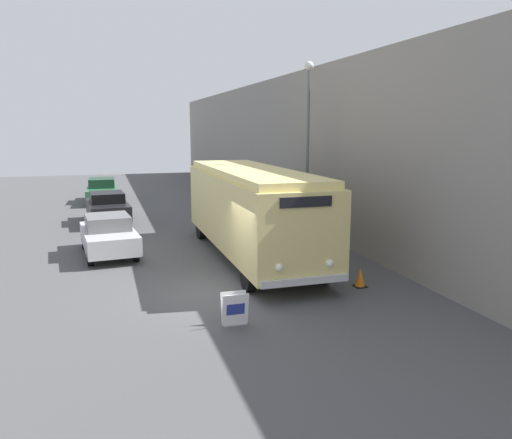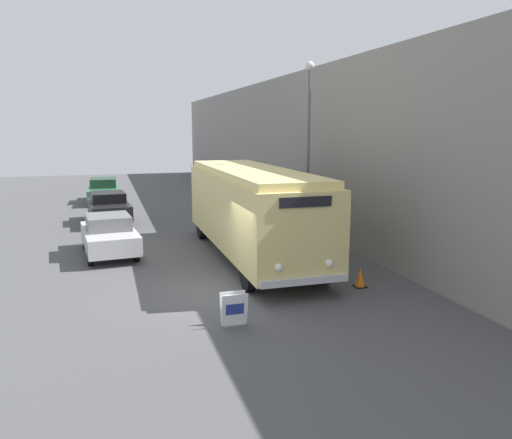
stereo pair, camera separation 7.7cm
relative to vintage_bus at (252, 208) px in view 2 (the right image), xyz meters
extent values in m
plane|color=#4C4C4F|center=(-1.85, -3.62, -1.86)|extent=(80.00, 80.00, 0.00)
cube|color=gray|center=(4.15, 6.38, 1.83)|extent=(0.30, 60.00, 7.38)
cylinder|color=black|center=(-1.18, -3.69, -1.35)|extent=(0.28, 1.01, 1.01)
cylinder|color=black|center=(1.18, -3.69, -1.35)|extent=(0.28, 1.01, 1.01)
cylinder|color=black|center=(-1.18, 3.70, -1.35)|extent=(0.28, 1.01, 1.01)
cylinder|color=black|center=(1.18, 3.70, -1.35)|extent=(0.28, 1.01, 1.01)
cube|color=#E5D17F|center=(0.00, 0.01, -0.09)|extent=(2.68, 10.19, 2.54)
cube|color=#F3DD87|center=(0.00, 0.01, 1.30)|extent=(2.47, 9.78, 0.24)
cube|color=silver|center=(0.00, -5.15, -1.23)|extent=(2.55, 0.12, 0.20)
sphere|color=white|center=(-0.74, -5.12, -0.80)|extent=(0.22, 0.22, 0.22)
sphere|color=white|center=(0.74, -5.12, -0.80)|extent=(0.22, 0.22, 0.22)
cube|color=black|center=(0.00, -5.11, 0.93)|extent=(1.48, 0.06, 0.28)
cube|color=gray|center=(-2.22, -6.07, -1.86)|extent=(0.58, 0.18, 0.01)
cube|color=white|center=(-2.22, -6.14, -1.46)|extent=(0.64, 0.17, 0.81)
cube|color=white|center=(-2.22, -6.00, -1.46)|extent=(0.64, 0.17, 0.81)
cube|color=navy|center=(-2.22, -6.16, -1.44)|extent=(0.45, 0.06, 0.28)
cylinder|color=#595E60|center=(2.91, 1.74, 1.65)|extent=(0.12, 0.12, 7.03)
sphere|color=silver|center=(2.91, 1.74, 5.28)|extent=(0.36, 0.36, 0.36)
cylinder|color=black|center=(-5.67, 0.54, -1.55)|extent=(0.22, 0.63, 0.63)
cylinder|color=black|center=(-4.13, 0.69, -1.55)|extent=(0.22, 0.63, 0.63)
cylinder|color=black|center=(-5.93, 3.17, -1.55)|extent=(0.22, 0.63, 0.63)
cylinder|color=black|center=(-4.38, 3.32, -1.55)|extent=(0.22, 0.63, 0.63)
cube|color=#B7B7BC|center=(-5.03, 1.93, -1.21)|extent=(2.20, 4.20, 0.67)
cube|color=slate|center=(-5.04, 2.03, -0.62)|extent=(1.71, 1.96, 0.51)
cylinder|color=black|center=(-5.67, 7.26, -1.51)|extent=(0.22, 0.70, 0.70)
cylinder|color=black|center=(-4.06, 7.39, -1.51)|extent=(0.22, 0.70, 0.70)
cylinder|color=black|center=(-5.89, 9.94, -1.51)|extent=(0.22, 0.70, 0.70)
cylinder|color=black|center=(-4.28, 10.07, -1.51)|extent=(0.22, 0.70, 0.70)
cube|color=black|center=(-4.98, 8.66, -1.16)|extent=(2.19, 4.23, 0.70)
cube|color=black|center=(-4.98, 8.77, -0.57)|extent=(1.73, 1.96, 0.49)
cylinder|color=black|center=(-6.06, 14.53, -1.51)|extent=(0.22, 0.70, 0.70)
cylinder|color=black|center=(-4.48, 14.48, -1.51)|extent=(0.22, 0.70, 0.70)
cylinder|color=black|center=(-5.96, 17.93, -1.51)|extent=(0.22, 0.70, 0.70)
cylinder|color=black|center=(-4.39, 17.88, -1.51)|extent=(0.22, 0.70, 0.70)
cube|color=#2D6642|center=(-5.22, 16.21, -1.20)|extent=(1.97, 4.85, 0.63)
cube|color=#193824|center=(-5.22, 16.33, -0.61)|extent=(1.62, 2.20, 0.56)
cube|color=black|center=(2.14, -4.32, -1.85)|extent=(0.36, 0.36, 0.03)
cone|color=orange|center=(2.14, -4.32, -1.55)|extent=(0.30, 0.30, 0.57)
camera|label=1|loc=(-5.10, -17.21, 2.87)|focal=35.00mm
camera|label=2|loc=(-5.03, -17.23, 2.87)|focal=35.00mm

